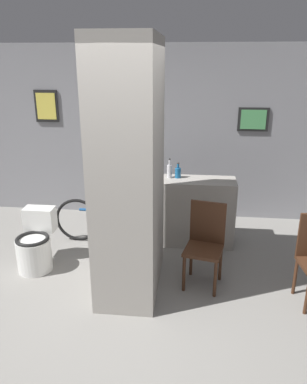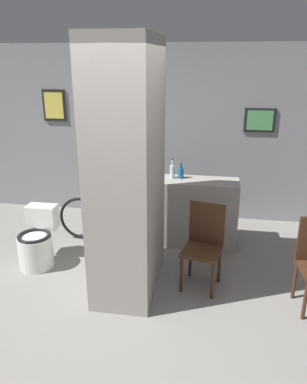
{
  "view_description": "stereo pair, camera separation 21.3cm",
  "coord_description": "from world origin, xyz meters",
  "px_view_note": "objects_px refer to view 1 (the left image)",
  "views": [
    {
      "loc": [
        0.65,
        -3.0,
        2.39
      ],
      "look_at": [
        0.22,
        0.98,
        0.95
      ],
      "focal_mm": 35.0,
      "sensor_mm": 36.0,
      "label": 1
    },
    {
      "loc": [
        0.86,
        -2.98,
        2.39
      ],
      "look_at": [
        0.22,
        0.98,
        0.95
      ],
      "focal_mm": 35.0,
      "sensor_mm": 36.0,
      "label": 2
    }
  ],
  "objects_px": {
    "bicycle": "(111,220)",
    "toilet": "(35,245)",
    "chair_near_pillar": "(205,241)",
    "bottle_tall": "(169,171)"
  },
  "relations": [
    {
      "from": "bicycle",
      "to": "bottle_tall",
      "type": "bearing_deg",
      "value": 13.23
    },
    {
      "from": "toilet",
      "to": "chair_near_pillar",
      "type": "xyz_separation_m",
      "value": [
        1.99,
        -0.1,
        0.21
      ]
    },
    {
      "from": "toilet",
      "to": "bicycle",
      "type": "xyz_separation_m",
      "value": [
        0.75,
        0.74,
        0.03
      ]
    },
    {
      "from": "bicycle",
      "to": "toilet",
      "type": "bearing_deg",
      "value": -135.64
    },
    {
      "from": "bicycle",
      "to": "bottle_tall",
      "type": "distance_m",
      "value": 1.04
    },
    {
      "from": "toilet",
      "to": "bicycle",
      "type": "bearing_deg",
      "value": 44.36
    },
    {
      "from": "toilet",
      "to": "bottle_tall",
      "type": "distance_m",
      "value": 1.92
    },
    {
      "from": "chair_near_pillar",
      "to": "bottle_tall",
      "type": "relative_size",
      "value": 3.5
    },
    {
      "from": "bicycle",
      "to": "chair_near_pillar",
      "type": "bearing_deg",
      "value": -34.1
    },
    {
      "from": "toilet",
      "to": "chair_near_pillar",
      "type": "bearing_deg",
      "value": -2.89
    }
  ]
}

